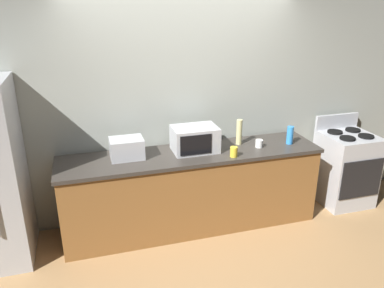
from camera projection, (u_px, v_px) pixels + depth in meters
name	position (u px, v px, depth m)	size (l,w,h in m)	color
ground_plane	(203.00, 245.00, 4.07)	(8.00, 8.00, 0.00)	#A87F51
back_wall	(182.00, 103.00, 4.31)	(6.40, 0.10, 2.70)	#9EA399
counter_run	(192.00, 190.00, 4.26)	(2.84, 0.64, 0.90)	brown
stove_range	(345.00, 168.00, 4.79)	(0.60, 0.61, 1.08)	#B7BABF
microwave	(195.00, 139.00, 4.11)	(0.48, 0.35, 0.27)	#B7BABF
toaster_oven	(127.00, 148.00, 3.94)	(0.34, 0.26, 0.21)	#B7BABF
bottle_spray_cleaner	(290.00, 135.00, 4.32)	(0.07, 0.07, 0.20)	#338CE5
bottle_vinegar	(239.00, 132.00, 4.30)	(0.06, 0.06, 0.29)	beige
mug_yellow	(234.00, 152.00, 3.98)	(0.08, 0.08, 0.11)	yellow
mug_white	(259.00, 144.00, 4.24)	(0.08, 0.08, 0.09)	white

